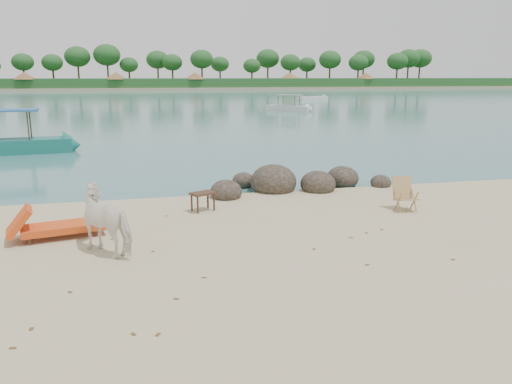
{
  "coord_description": "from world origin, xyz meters",
  "views": [
    {
      "loc": [
        -1.87,
        -9.16,
        3.67
      ],
      "look_at": [
        0.75,
        2.0,
        1.0
      ],
      "focal_mm": 35.0,
      "sensor_mm": 36.0,
      "label": 1
    }
  ],
  "objects_px": {
    "deck_chair": "(407,196)",
    "side_table": "(203,203)",
    "boulders": "(291,183)",
    "lounge_chair": "(63,224)",
    "cow": "(110,220)",
    "boat_near": "(0,117)"
  },
  "relations": [
    {
      "from": "deck_chair",
      "to": "boat_near",
      "type": "bearing_deg",
      "value": 138.1
    },
    {
      "from": "boulders",
      "to": "side_table",
      "type": "relative_size",
      "value": 9.58
    },
    {
      "from": "cow",
      "to": "boat_near",
      "type": "relative_size",
      "value": 0.24
    },
    {
      "from": "side_table",
      "to": "deck_chair",
      "type": "relative_size",
      "value": 0.7
    },
    {
      "from": "side_table",
      "to": "boat_near",
      "type": "relative_size",
      "value": 0.09
    },
    {
      "from": "boulders",
      "to": "lounge_chair",
      "type": "height_order",
      "value": "boulders"
    },
    {
      "from": "boulders",
      "to": "boat_near",
      "type": "distance_m",
      "value": 15.88
    },
    {
      "from": "boat_near",
      "to": "boulders",
      "type": "bearing_deg",
      "value": -50.53
    },
    {
      "from": "side_table",
      "to": "deck_chair",
      "type": "bearing_deg",
      "value": -37.79
    },
    {
      "from": "deck_chair",
      "to": "boat_near",
      "type": "relative_size",
      "value": 0.13
    },
    {
      "from": "deck_chair",
      "to": "side_table",
      "type": "bearing_deg",
      "value": 171.72
    },
    {
      "from": "lounge_chair",
      "to": "deck_chair",
      "type": "height_order",
      "value": "deck_chair"
    },
    {
      "from": "lounge_chair",
      "to": "deck_chair",
      "type": "xyz_separation_m",
      "value": [
        8.9,
        0.27,
        0.12
      ]
    },
    {
      "from": "boulders",
      "to": "cow",
      "type": "relative_size",
      "value": 3.71
    },
    {
      "from": "deck_chair",
      "to": "boulders",
      "type": "bearing_deg",
      "value": 128.48
    },
    {
      "from": "cow",
      "to": "side_table",
      "type": "distance_m",
      "value": 3.65
    },
    {
      "from": "cow",
      "to": "deck_chair",
      "type": "relative_size",
      "value": 1.82
    },
    {
      "from": "cow",
      "to": "lounge_chair",
      "type": "distance_m",
      "value": 1.72
    },
    {
      "from": "side_table",
      "to": "deck_chair",
      "type": "distance_m",
      "value": 5.62
    },
    {
      "from": "lounge_chair",
      "to": "cow",
      "type": "bearing_deg",
      "value": -60.36
    },
    {
      "from": "cow",
      "to": "side_table",
      "type": "xyz_separation_m",
      "value": [
        2.31,
        2.79,
        -0.45
      ]
    },
    {
      "from": "boulders",
      "to": "lounge_chair",
      "type": "distance_m",
      "value": 7.58
    }
  ]
}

